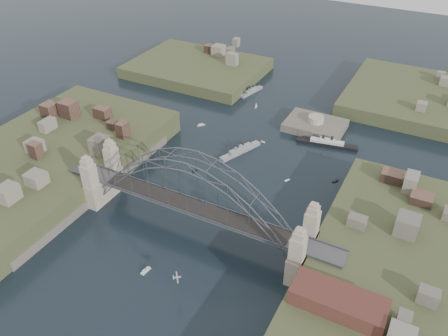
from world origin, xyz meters
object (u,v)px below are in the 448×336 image
wharf_shed (338,301)px  ocean_liner (327,143)px  naval_cruiser_far (252,91)px  fort_island (315,130)px  naval_cruiser_near (240,151)px  bridge (193,195)px

wharf_shed → ocean_liner: bearing=108.1°
naval_cruiser_far → ocean_liner: ocean_liner is taller
fort_island → naval_cruiser_near: 33.50m
wharf_shed → naval_cruiser_far: bearing=123.4°
ocean_liner → naval_cruiser_far: bearing=147.8°
fort_island → wharf_shed: wharf_shed is taller
bridge → ocean_liner: 64.70m
bridge → fort_island: 72.14m
naval_cruiser_near → ocean_liner: bearing=36.3°
fort_island → ocean_liner: bearing=-51.0°
bridge → naval_cruiser_near: (-5.98, 41.76, -11.51)m
wharf_shed → naval_cruiser_near: wharf_shed is taller
wharf_shed → naval_cruiser_far: (-66.70, 101.19, -9.27)m
naval_cruiser_near → naval_cruiser_far: 48.41m
bridge → ocean_liner: bridge is taller
naval_cruiser_near → ocean_liner: 31.78m
fort_island → wharf_shed: (32.00, -84.00, 10.34)m
bridge → wharf_shed: 46.23m
naval_cruiser_near → naval_cruiser_far: naval_cruiser_near is taller
fort_island → bridge: bearing=-99.7°
bridge → naval_cruiser_near: size_ratio=4.91×
wharf_shed → ocean_liner: wharf_shed is taller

